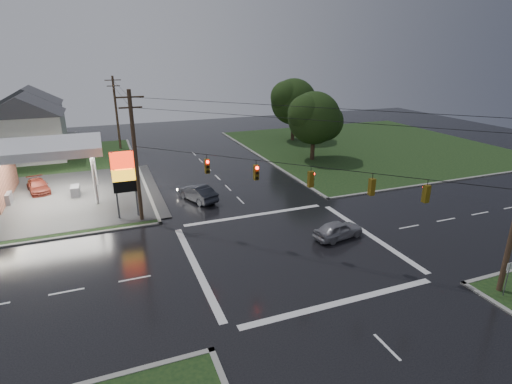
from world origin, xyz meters
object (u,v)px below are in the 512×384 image
object	(u,v)px
house_far	(30,114)
tree_ne_near	(315,118)
house_near	(26,127)
car_pump	(38,186)
pylon_sign	(124,174)
car_north	(197,193)
tree_ne_far	(294,102)
car_crossing	(338,230)
utility_pole_n	(116,112)
utility_pole_nw	(135,156)

from	to	relation	value
house_far	tree_ne_near	size ratio (longest dim) A/B	1.23
house_near	car_pump	bearing A→B (deg)	-81.24
tree_ne_near	car_pump	bearing A→B (deg)	-178.00
pylon_sign	car_north	size ratio (longest dim) A/B	1.26
tree_ne_far	car_pump	xyz separation A→B (m)	(-35.76, -13.14, -5.53)
tree_ne_far	car_pump	distance (m)	38.50
house_near	car_north	bearing A→B (deg)	-54.10
tree_ne_near	car_crossing	bearing A→B (deg)	-114.37
pylon_sign	car_crossing	distance (m)	18.27
tree_ne_far	car_north	world-z (taller)	tree_ne_far
utility_pole_n	house_near	distance (m)	11.67
tree_ne_near	tree_ne_far	distance (m)	12.39
car_crossing	utility_pole_nw	bearing A→B (deg)	47.08
utility_pole_nw	utility_pole_n	bearing A→B (deg)	90.00
house_near	tree_ne_near	bearing A→B (deg)	-21.76
house_far	tree_ne_far	world-z (taller)	tree_ne_far
car_north	car_pump	bearing A→B (deg)	-50.98
house_near	car_crossing	distance (m)	43.85
house_near	tree_ne_far	xyz separation A→B (m)	(38.10, -2.01, 1.77)
house_near	house_far	size ratio (longest dim) A/B	1.00
house_near	car_north	size ratio (longest dim) A/B	2.32
pylon_sign	car_pump	size ratio (longest dim) A/B	1.35
house_near	tree_ne_near	xyz separation A→B (m)	(35.09, -14.01, 1.16)
utility_pole_n	tree_ne_near	xyz separation A→B (m)	(23.64, -16.01, 0.09)
house_near	tree_ne_near	size ratio (longest dim) A/B	1.23
tree_ne_near	car_pump	xyz separation A→B (m)	(-32.76, -1.14, -4.91)
pylon_sign	car_crossing	size ratio (longest dim) A/B	1.46
utility_pole_nw	car_north	world-z (taller)	utility_pole_nw
house_far	car_crossing	world-z (taller)	house_far
house_near	car_crossing	xyz separation A→B (m)	(25.30, -35.62, -3.71)
house_far	car_pump	xyz separation A→B (m)	(3.34, -27.15, -3.76)
tree_ne_far	house_near	bearing A→B (deg)	176.99
utility_pole_nw	house_far	bearing A→B (deg)	107.92
tree_ne_far	utility_pole_n	bearing A→B (deg)	171.45
pylon_sign	car_north	bearing A→B (deg)	16.43
car_crossing	tree_ne_near	bearing A→B (deg)	-33.93
utility_pole_nw	house_near	xyz separation A→B (m)	(-11.45, 26.50, -1.32)
pylon_sign	house_near	size ratio (longest dim) A/B	0.54
house_far	car_crossing	size ratio (longest dim) A/B	2.69
utility_pole_nw	car_pump	distance (m)	15.42
utility_pole_n	car_north	xyz separation A→B (m)	(5.60, -25.55, -4.68)
tree_ne_far	car_crossing	size ratio (longest dim) A/B	2.39
pylon_sign	utility_pole_n	distance (m)	27.56
tree_ne_near	car_north	distance (m)	20.96
utility_pole_nw	tree_ne_near	size ratio (longest dim) A/B	1.22
utility_pole_n	car_north	distance (m)	26.58
tree_ne_far	car_pump	world-z (taller)	tree_ne_far
utility_pole_n	tree_ne_near	world-z (taller)	utility_pole_n
car_crossing	tree_ne_far	bearing A→B (deg)	-30.40
utility_pole_n	tree_ne_near	size ratio (longest dim) A/B	1.17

